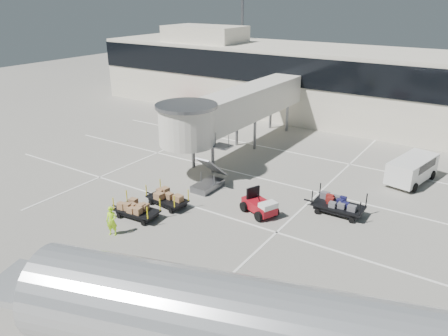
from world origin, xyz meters
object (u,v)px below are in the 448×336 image
at_px(box_cart_far, 138,210).
at_px(minivan, 413,167).
at_px(ground_worker, 112,221).
at_px(belt_loader, 183,107).
at_px(aircraft, 250,332).
at_px(suitcase_cart, 338,206).
at_px(box_cart_near, 167,199).
at_px(baggage_tug, 260,206).

bearing_deg(box_cart_far, minivan, 45.52).
bearing_deg(ground_worker, belt_loader, 95.34).
bearing_deg(minivan, aircraft, -80.38).
height_order(ground_worker, minivan, minivan).
height_order(box_cart_far, belt_loader, belt_loader).
height_order(ground_worker, belt_loader, belt_loader).
height_order(suitcase_cart, minivan, minivan).
bearing_deg(minivan, suitcase_cart, -97.16).
height_order(box_cart_near, aircraft, aircraft).
bearing_deg(box_cart_far, ground_worker, -89.22).
distance_m(box_cart_near, belt_loader, 25.92).
distance_m(suitcase_cart, box_cart_near, 11.64).
relative_size(box_cart_near, box_cart_far, 1.01).
xyz_separation_m(box_cart_far, ground_worker, (0.22, -2.47, 0.39)).
xyz_separation_m(minivan, belt_loader, (-28.43, 7.02, -0.43)).
xyz_separation_m(box_cart_near, ground_worker, (-0.30, -4.84, 0.43)).
height_order(baggage_tug, suitcase_cart, baggage_tug).
bearing_deg(aircraft, suitcase_cart, 80.37).
height_order(suitcase_cart, ground_worker, ground_worker).
relative_size(baggage_tug, minivan, 0.52).
bearing_deg(baggage_tug, minivan, 81.10).
bearing_deg(suitcase_cart, belt_loader, 147.29).
distance_m(ground_worker, aircraft, 13.83).
xyz_separation_m(baggage_tug, minivan, (7.33, 11.45, 0.56)).
relative_size(box_cart_far, aircraft, 0.20).
bearing_deg(aircraft, minivan, 70.64).
xyz_separation_m(baggage_tug, belt_loader, (-21.10, 18.47, 0.13)).
distance_m(ground_worker, belt_loader, 29.83).
xyz_separation_m(baggage_tug, ground_worker, (-6.23, -7.38, 0.34)).
xyz_separation_m(baggage_tug, aircraft, (6.46, -12.56, 2.12)).
bearing_deg(ground_worker, box_cart_near, 61.84).
bearing_deg(box_cart_near, box_cart_far, -96.06).
distance_m(box_cart_near, aircraft, 16.09).
relative_size(suitcase_cart, minivan, 0.76).
distance_m(suitcase_cart, ground_worker, 14.75).
distance_m(ground_worker, minivan, 23.22).
xyz_separation_m(box_cart_near, aircraft, (12.39, -10.02, 2.21)).
bearing_deg(aircraft, box_cart_far, 132.09).
bearing_deg(suitcase_cart, aircraft, -83.56).
height_order(minivan, belt_loader, minivan).
bearing_deg(ground_worker, box_cart_far, 70.59).
bearing_deg(baggage_tug, box_cart_near, -133.06).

